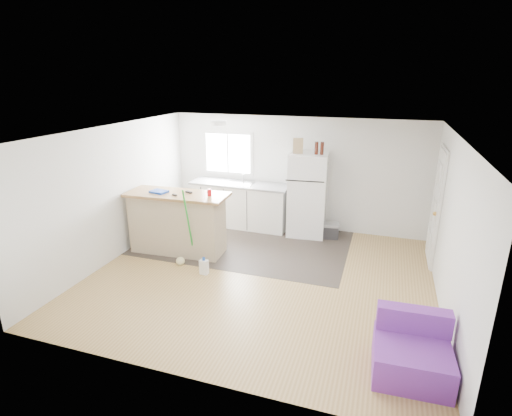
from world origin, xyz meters
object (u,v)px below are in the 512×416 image
(peninsula, at_px, (178,222))
(refrigerator, at_px, (308,195))
(purple_seat, at_px, (411,353))
(cardboard_box, at_px, (298,146))
(kitchen_cabinets, at_px, (240,204))
(mop, at_px, (182,252))
(bottle_left, at_px, (316,148))
(blue_tray, at_px, (159,192))
(cooler, at_px, (328,230))
(red_cup, at_px, (209,192))
(cleaner_jug, at_px, (204,267))
(bottle_right, at_px, (322,148))

(peninsula, xyz_separation_m, refrigerator, (2.13, 1.63, 0.28))
(purple_seat, xyz_separation_m, cardboard_box, (-2.17, 3.68, 1.63))
(kitchen_cabinets, height_order, mop, mop)
(purple_seat, distance_m, bottle_left, 4.40)
(peninsula, xyz_separation_m, mop, (0.34, -0.48, -0.35))
(peninsula, bearing_deg, kitchen_cabinets, 66.40)
(peninsula, distance_m, blue_tray, 0.67)
(peninsula, xyz_separation_m, cooler, (2.61, 1.56, -0.42))
(refrigerator, xyz_separation_m, red_cup, (-1.48, -1.59, 0.35))
(cleaner_jug, bearing_deg, cooler, 56.18)
(peninsula, height_order, cooler, peninsula)
(kitchen_cabinets, relative_size, bottle_right, 8.80)
(purple_seat, distance_m, cleaner_jug, 3.52)
(purple_seat, height_order, cardboard_box, cardboard_box)
(peninsula, distance_m, bottle_left, 3.04)
(cardboard_box, bearing_deg, bottle_left, 0.48)
(cooler, xyz_separation_m, cardboard_box, (-0.70, 0.01, 1.71))
(refrigerator, xyz_separation_m, mop, (-1.79, -2.11, -0.63))
(cooler, bearing_deg, kitchen_cabinets, 167.35)
(peninsula, height_order, bottle_right, bottle_right)
(refrigerator, bearing_deg, mop, -135.13)
(cooler, relative_size, red_cup, 3.80)
(peninsula, bearing_deg, mop, -57.74)
(cooler, distance_m, red_cup, 2.69)
(mop, height_order, cardboard_box, cardboard_box)
(refrigerator, height_order, cardboard_box, cardboard_box)
(refrigerator, bearing_deg, cardboard_box, -168.37)
(blue_tray, relative_size, bottle_right, 1.20)
(red_cup, relative_size, cardboard_box, 0.40)
(cleaner_jug, bearing_deg, red_cup, 109.05)
(kitchen_cabinets, bearing_deg, mop, -96.37)
(purple_seat, relative_size, bottle_left, 3.40)
(bottle_left, bearing_deg, peninsula, -145.44)
(kitchen_cabinets, relative_size, peninsula, 1.15)
(mop, xyz_separation_m, bottle_right, (2.05, 2.05, 1.62))
(cleaner_jug, relative_size, bottle_left, 1.21)
(red_cup, bearing_deg, cardboard_box, 50.44)
(mop, bearing_deg, kitchen_cabinets, 77.20)
(cooler, relative_size, bottle_left, 1.83)
(cooler, height_order, red_cup, red_cup)
(red_cup, bearing_deg, kitchen_cabinets, 90.62)
(refrigerator, distance_m, purple_seat, 4.26)
(kitchen_cabinets, distance_m, bottle_right, 2.21)
(cardboard_box, bearing_deg, blue_tray, -143.69)
(blue_tray, height_order, bottle_left, bottle_left)
(cleaner_jug, height_order, bottle_left, bottle_left)
(mop, relative_size, blue_tray, 4.73)
(cooler, height_order, cardboard_box, cardboard_box)
(kitchen_cabinets, relative_size, bottle_left, 8.80)
(blue_tray, bearing_deg, kitchen_cabinets, 61.39)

